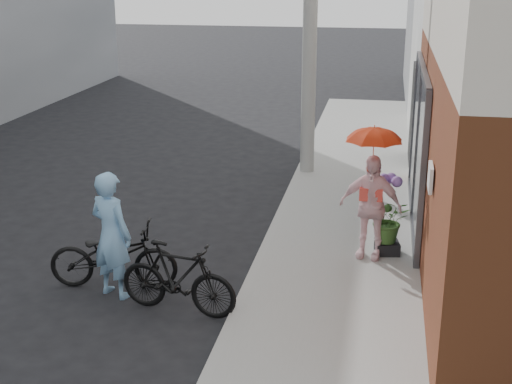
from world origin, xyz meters
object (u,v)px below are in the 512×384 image
(kimono_woman, at_px, (370,207))
(planter, at_px, (387,247))
(bike_left, at_px, (113,256))
(officer, at_px, (111,235))
(bike_right, at_px, (178,278))

(kimono_woman, bearing_deg, planter, 43.34)
(planter, bearing_deg, kimono_woman, -147.63)
(bike_left, height_order, kimono_woman, kimono_woman)
(officer, bearing_deg, kimono_woman, -130.94)
(bike_left, distance_m, planter, 3.93)
(officer, height_order, bike_right, officer)
(kimono_woman, distance_m, planter, 0.74)
(bike_right, height_order, kimono_woman, kimono_woman)
(kimono_woman, height_order, planter, kimono_woman)
(officer, relative_size, bike_right, 1.09)
(planter, bearing_deg, bike_left, -156.52)
(kimono_woman, bearing_deg, bike_left, -146.34)
(bike_right, height_order, planter, bike_right)
(bike_right, xyz_separation_m, kimono_woman, (2.27, 1.94, 0.41))
(bike_right, bearing_deg, kimono_woman, -39.85)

